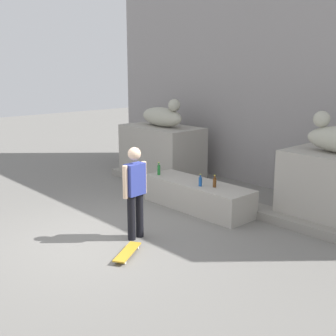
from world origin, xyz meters
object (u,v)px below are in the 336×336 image
skater (135,189)px  bottle_brown (215,182)px  bottle_green (159,170)px  statue_reclining_left (163,116)px  skateboard (127,252)px  bottle_blue (200,181)px

skater → bottle_brown: skater is taller
bottle_green → statue_reclining_left: bearing=135.9°
skater → bottle_brown: bearing=172.4°
skater → skateboard: size_ratio=2.13×
skateboard → bottle_brown: bottle_brown is taller
skateboard → bottle_blue: bottle_blue is taller
skateboard → bottle_green: bottle_green is taller
bottle_blue → bottle_green: bearing=-179.9°
bottle_blue → bottle_green: size_ratio=0.87×
skateboard → bottle_brown: bearing=157.0°
statue_reclining_left → skater: bearing=-43.0°
bottle_blue → skater: bearing=-85.3°
skateboard → bottle_brown: 2.68m
skater → bottle_green: bearing=-146.3°
skater → bottle_blue: (-0.15, 1.84, -0.23)m
bottle_brown → bottle_blue: 0.30m
skater → skateboard: skater is taller
statue_reclining_left → skateboard: 5.47m
bottle_brown → bottle_green: (-1.56, -0.16, 0.02)m
statue_reclining_left → bottle_blue: bearing=-22.4°
skateboard → statue_reclining_left: bearing=-170.0°
statue_reclining_left → skater: size_ratio=0.98×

